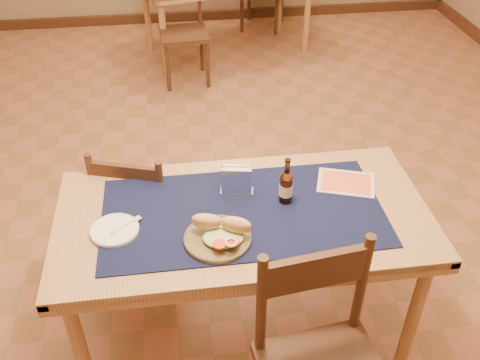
{
  "coord_description": "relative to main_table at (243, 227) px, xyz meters",
  "views": [
    {
      "loc": [
        -0.25,
        -2.52,
        2.25
      ],
      "look_at": [
        0.0,
        -0.7,
        0.85
      ],
      "focal_mm": 40.0,
      "sensor_mm": 36.0,
      "label": 1
    }
  ],
  "objects": [
    {
      "name": "placemat",
      "position": [
        0.0,
        0.0,
        0.09
      ],
      "size": [
        1.2,
        0.6,
        0.01
      ],
      "primitive_type": "cube",
      "color": "#0D1333",
      "rests_on": "main_table"
    },
    {
      "name": "menu_card",
      "position": [
        0.5,
        0.14,
        0.09
      ],
      "size": [
        0.3,
        0.26,
        0.01
      ],
      "color": "beige",
      "rests_on": "placemat"
    },
    {
      "name": "beer_bottle",
      "position": [
        0.19,
        0.05,
        0.17
      ],
      "size": [
        0.06,
        0.06,
        0.22
      ],
      "color": "#4E210D",
      "rests_on": "placemat"
    },
    {
      "name": "fork",
      "position": [
        -0.48,
        -0.03,
        0.1
      ],
      "size": [
        0.13,
        0.1,
        0.0
      ],
      "color": "#9CE47D",
      "rests_on": "side_plate"
    },
    {
      "name": "napkin_holder",
      "position": [
        -0.01,
        0.14,
        0.15
      ],
      "size": [
        0.15,
        0.08,
        0.13
      ],
      "color": "white",
      "rests_on": "placemat"
    },
    {
      "name": "chair_back_near",
      "position": [
        -0.13,
        2.83,
        -0.21
      ],
      "size": [
        0.44,
        0.44,
        0.89
      ],
      "color": "#422317",
      "rests_on": "ground"
    },
    {
      "name": "baseboard",
      "position": [
        0.0,
        0.8,
        -0.62
      ],
      "size": [
        6.0,
        7.0,
        0.1
      ],
      "color": "#422317",
      "rests_on": "ground"
    },
    {
      "name": "main_table",
      "position": [
        0.0,
        0.0,
        0.0
      ],
      "size": [
        1.6,
        0.8,
        0.75
      ],
      "color": "#A7834E",
      "rests_on": "ground"
    },
    {
      "name": "chair_main_far",
      "position": [
        -0.47,
        0.46,
        -0.22
      ],
      "size": [
        0.5,
        0.5,
        0.86
      ],
      "color": "#422317",
      "rests_on": "ground"
    },
    {
      "name": "side_plate",
      "position": [
        -0.54,
        -0.05,
        0.1
      ],
      "size": [
        0.2,
        0.2,
        0.02
      ],
      "color": "white",
      "rests_on": "placemat"
    },
    {
      "name": "sandwich_plate",
      "position": [
        -0.12,
        -0.16,
        0.12
      ],
      "size": [
        0.28,
        0.27,
        0.1
      ],
      "color": "brown",
      "rests_on": "placemat"
    }
  ]
}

